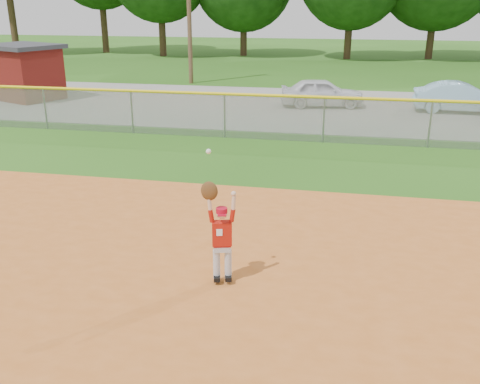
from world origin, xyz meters
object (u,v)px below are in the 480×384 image
car_blue (460,97)px  utility_shed (24,72)px  ballplayer (220,232)px  car_white_a (322,93)px

car_blue → utility_shed: utility_shed is taller
utility_shed → ballplayer: 20.05m
car_white_a → ballplayer: size_ratio=1.61×
car_white_a → ballplayer: bearing=167.9°
ballplayer → car_white_a: bearing=87.1°
car_white_a → utility_shed: bearing=83.9°
car_white_a → car_blue: car_blue is taller
car_white_a → ballplayer: (-0.81, -16.01, 0.30)m
car_white_a → car_blue: (5.71, -0.14, 0.00)m
car_white_a → car_blue: bearing=-100.6°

